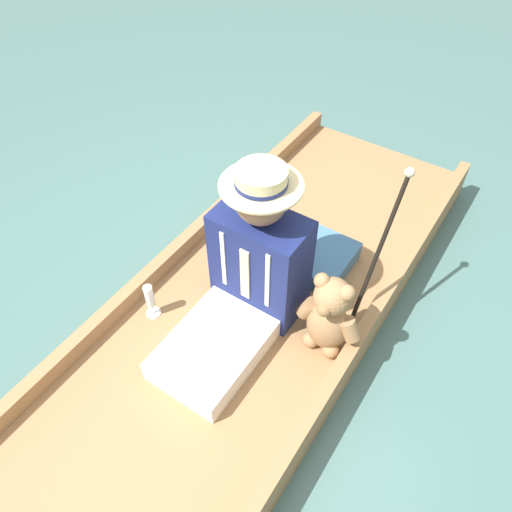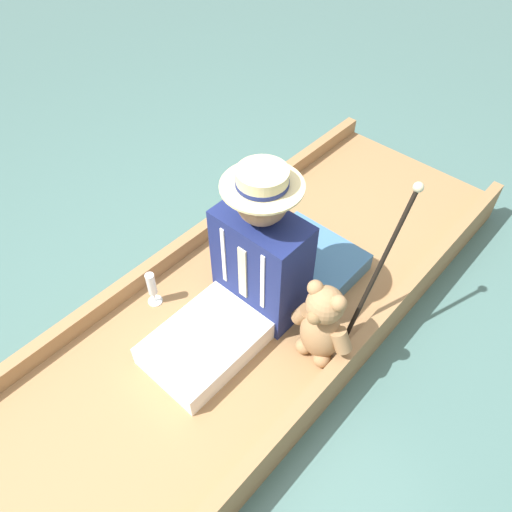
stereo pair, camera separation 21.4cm
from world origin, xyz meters
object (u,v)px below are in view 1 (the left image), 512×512
Objects in this scene: teddy_bear at (329,317)px; walking_cane at (383,241)px; wine_glass at (150,298)px; seated_person at (249,274)px.

walking_cane is (-0.06, -0.33, 0.21)m from teddy_bear.
wine_glass is 1.07m from walking_cane.
seated_person is 0.39m from teddy_bear.
wine_glass is at bearing 39.58° from seated_person.
teddy_bear is 0.81m from wine_glass.
seated_person reaches higher than teddy_bear.
teddy_bear is 2.24× the size of wine_glass.
teddy_bear is (-0.37, -0.05, -0.08)m from seated_person.
walking_cane is (-0.43, -0.37, 0.13)m from seated_person.
teddy_bear is 0.61× the size of walking_cane.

